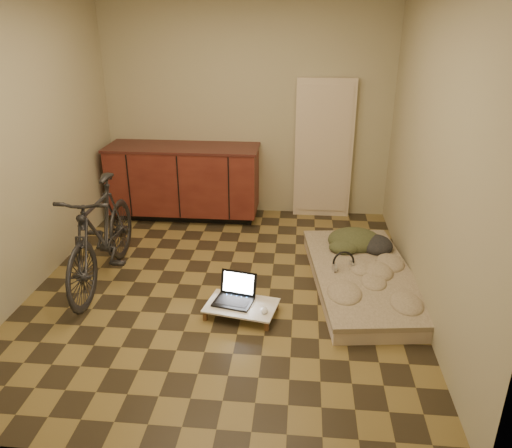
# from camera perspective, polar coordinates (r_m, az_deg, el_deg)

# --- Properties ---
(room_shell) EXTENTS (3.50, 4.00, 2.60)m
(room_shell) POSITION_cam_1_polar(r_m,az_deg,el_deg) (4.27, -4.08, 8.16)
(room_shell) COLOR olive
(room_shell) RESTS_ON ground
(cabinets) EXTENTS (1.84, 0.62, 0.91)m
(cabinets) POSITION_cam_1_polar(r_m,az_deg,el_deg) (6.25, -8.19, 4.86)
(cabinets) COLOR black
(cabinets) RESTS_ON ground
(appliance_panel) EXTENTS (0.70, 0.10, 1.70)m
(appliance_panel) POSITION_cam_1_polar(r_m,az_deg,el_deg) (6.21, 7.74, 8.45)
(appliance_panel) COLOR beige
(appliance_panel) RESTS_ON ground
(bicycle) EXTENTS (0.52, 1.69, 1.09)m
(bicycle) POSITION_cam_1_polar(r_m,az_deg,el_deg) (4.83, -17.33, -0.56)
(bicycle) COLOR black
(bicycle) RESTS_ON ground
(futon) EXTENTS (1.12, 1.97, 0.16)m
(futon) POSITION_cam_1_polar(r_m,az_deg,el_deg) (4.84, 12.07, -6.03)
(futon) COLOR beige
(futon) RESTS_ON ground
(clothing_pile) EXTENTS (0.64, 0.55, 0.23)m
(clothing_pile) POSITION_cam_1_polar(r_m,az_deg,el_deg) (5.25, 11.87, -1.26)
(clothing_pile) COLOR #393F25
(clothing_pile) RESTS_ON futon
(headphones) EXTENTS (0.29, 0.28, 0.16)m
(headphones) POSITION_cam_1_polar(r_m,az_deg,el_deg) (4.76, 9.98, -4.25)
(headphones) COLOR black
(headphones) RESTS_ON futon
(lap_desk) EXTENTS (0.66, 0.49, 0.10)m
(lap_desk) POSITION_cam_1_polar(r_m,az_deg,el_deg) (4.31, -1.68, -9.33)
(lap_desk) COLOR brown
(lap_desk) RESTS_ON ground
(laptop) EXTENTS (0.38, 0.35, 0.22)m
(laptop) POSITION_cam_1_polar(r_m,az_deg,el_deg) (4.34, -2.40, -8.09)
(laptop) COLOR black
(laptop) RESTS_ON lap_desk
(mouse) EXTENTS (0.08, 0.11, 0.03)m
(mouse) POSITION_cam_1_polar(r_m,az_deg,el_deg) (4.20, 0.92, -9.81)
(mouse) COLOR white
(mouse) RESTS_ON lap_desk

